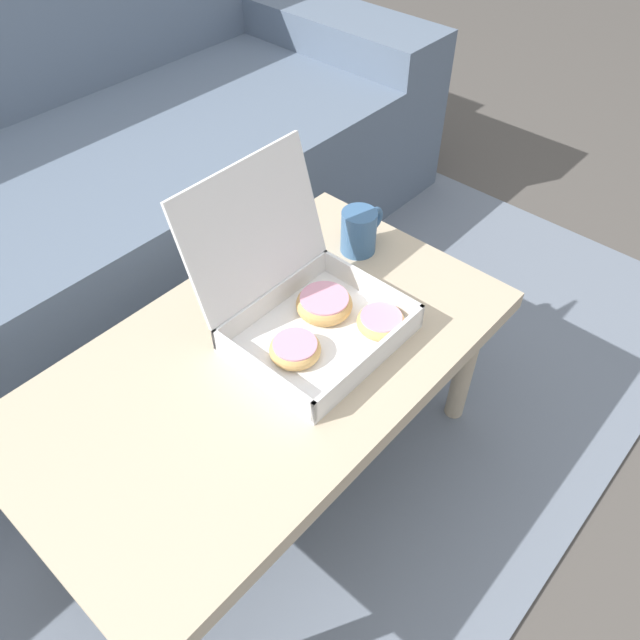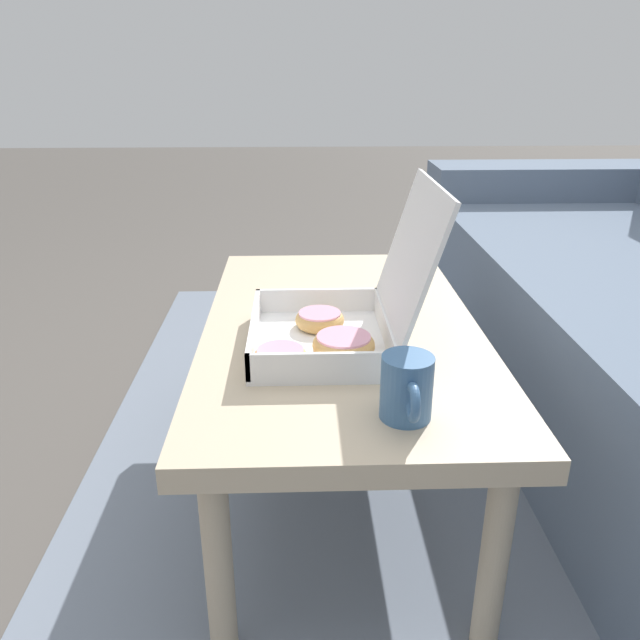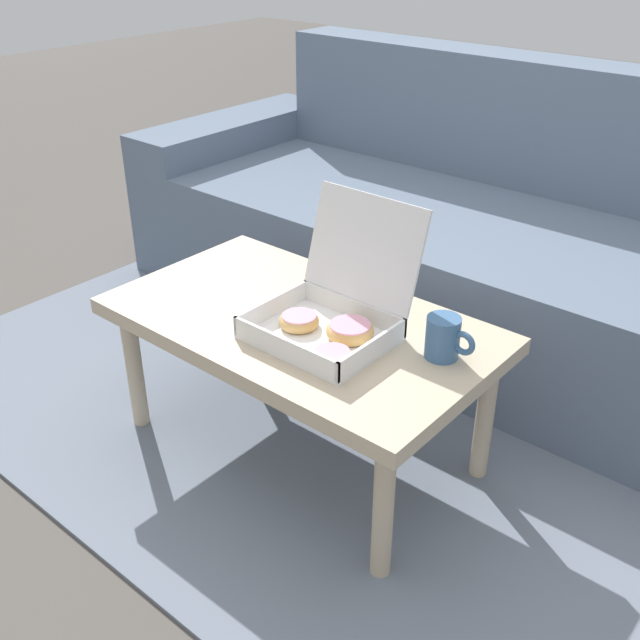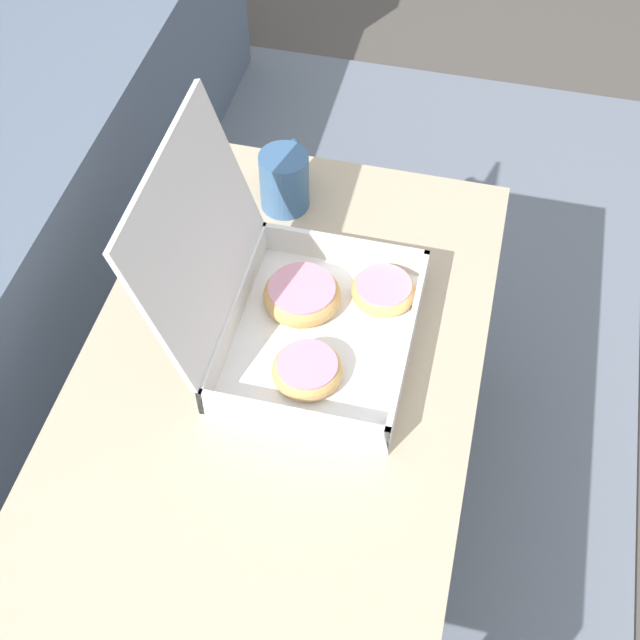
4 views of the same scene
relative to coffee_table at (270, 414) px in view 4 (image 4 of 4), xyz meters
name	(u,v)px [view 4 (image 4 of 4)]	position (x,y,z in m)	size (l,w,h in m)	color
ground_plane	(250,522)	(0.00, 0.05, -0.36)	(12.00, 12.00, 0.00)	#514C47
area_rug	(82,484)	(0.00, 0.35, -0.35)	(2.56, 1.86, 0.01)	slate
coffee_table	(270,414)	(0.00, 0.00, 0.00)	(0.94, 0.54, 0.40)	#C6B293
pastry_box	(298,306)	(0.11, -0.01, 0.10)	(0.31, 0.32, 0.29)	white
coffee_mug	(285,179)	(0.36, 0.07, 0.09)	(0.12, 0.08, 0.10)	#3D6693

